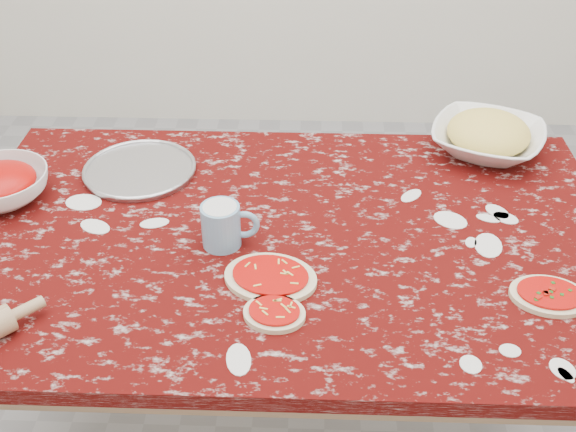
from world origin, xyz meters
The scene contains 9 objects.
ground centered at (0.00, 0.00, 0.00)m, with size 4.00×4.00×0.00m, color gray.
worktable centered at (0.00, 0.00, 0.67)m, with size 1.60×1.00×0.75m.
pizza_tray centered at (-0.41, 0.26, 0.76)m, with size 0.30×0.30×0.01m, color #B2B2B7.
sauce_bowl centered at (-0.74, 0.12, 0.79)m, with size 0.25×0.25×0.08m, color white.
cheese_bowl centered at (0.55, 0.41, 0.79)m, with size 0.31×0.31×0.08m, color white.
flour_mug centered at (-0.15, -0.05, 0.81)m, with size 0.14×0.09×0.11m.
pizza_left centered at (-0.03, -0.17, 0.76)m, with size 0.24×0.20×0.02m.
pizza_mid centered at (-0.02, -0.29, 0.76)m, with size 0.15×0.13×0.02m.
pizza_right centered at (0.57, -0.21, 0.76)m, with size 0.18×0.15×0.02m.
Camera 1 is at (0.05, -1.32, 1.75)m, focal length 42.73 mm.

